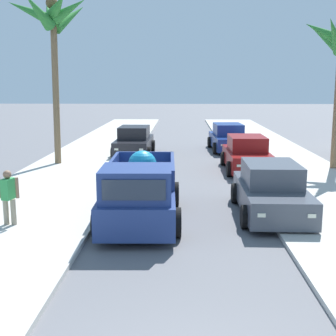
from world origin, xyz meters
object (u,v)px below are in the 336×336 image
car_right_mid (134,142)px  pedestrian (9,196)px  car_left_far (228,138)px  palm_tree_left_mid (52,23)px  car_left_near (271,191)px  pickup_truck (140,193)px  car_left_mid (247,155)px

car_right_mid → pedestrian: pedestrian is taller
car_right_mid → car_left_far: bearing=18.4°
palm_tree_left_mid → car_left_near: bearing=-43.1°
pickup_truck → car_left_far: 14.06m
car_right_mid → car_left_far: (5.23, 1.74, 0.00)m
palm_tree_left_mid → pedestrian: bearing=-82.4°
car_right_mid → palm_tree_left_mid: palm_tree_left_mid is taller
car_left_near → car_right_mid: (-5.18, 11.04, 0.00)m
palm_tree_left_mid → pedestrian: (1.27, -9.45, -5.57)m
car_left_mid → car_right_mid: (-5.45, 4.27, 0.00)m
pickup_truck → car_right_mid: bearing=96.8°
car_left_mid → pedestrian: pedestrian is taller
car_right_mid → car_left_mid: bearing=-38.1°
car_left_near → car_left_far: size_ratio=0.99×
car_left_mid → car_right_mid: size_ratio=1.00×
car_left_mid → palm_tree_left_mid: bearing=172.5°
car_left_mid → palm_tree_left_mid: palm_tree_left_mid is taller
pickup_truck → pedestrian: 3.49m
palm_tree_left_mid → pedestrian: palm_tree_left_mid is taller
car_left_near → palm_tree_left_mid: 12.92m
palm_tree_left_mid → pedestrian: 11.04m
pickup_truck → car_right_mid: pickup_truck is taller
car_left_mid → car_left_far: (-0.21, 6.02, 0.00)m
car_left_mid → palm_tree_left_mid: (-8.71, 1.14, 5.77)m
palm_tree_left_mid → pedestrian: size_ratio=4.83×
pickup_truck → car_left_mid: bearing=61.7°
car_right_mid → pedestrian: size_ratio=2.70×
car_left_near → car_right_mid: size_ratio=1.00×
car_left_far → pedestrian: size_ratio=2.72×
pickup_truck → car_left_near: 3.85m
car_left_mid → pickup_truck: bearing=-118.3°
pickup_truck → car_left_far: (3.83, 13.53, -0.09)m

